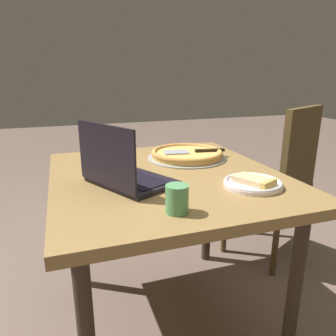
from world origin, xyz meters
TOP-DOWN VIEW (x-y plane):
  - ground_plane at (0.00, 0.00)m, footprint 12.00×12.00m
  - dining_table at (0.00, 0.00)m, footprint 1.00×0.92m
  - laptop at (-0.08, 0.19)m, footprint 0.38×0.34m
  - pizza_plate at (-0.25, -0.25)m, footprint 0.21×0.21m
  - pizza_tray at (0.20, -0.17)m, footprint 0.38×0.38m
  - table_knife at (0.39, 0.17)m, footprint 0.15×0.18m
  - drink_cup at (-0.37, 0.09)m, footprint 0.07×0.07m
  - chair_near at (0.26, -0.78)m, footprint 0.51×0.51m

SIDE VIEW (x-z plane):
  - ground_plane at x=0.00m, z-range 0.00..0.00m
  - chair_near at x=0.26m, z-range 0.06..0.99m
  - dining_table at x=0.00m, z-range 0.27..0.98m
  - table_knife at x=0.39m, z-range 0.70..0.71m
  - pizza_plate at x=-0.25m, z-range 0.70..0.74m
  - pizza_tray at x=0.20m, z-range 0.70..0.74m
  - drink_cup at x=-0.37m, z-range 0.70..0.79m
  - laptop at x=-0.08m, z-range 0.64..0.87m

